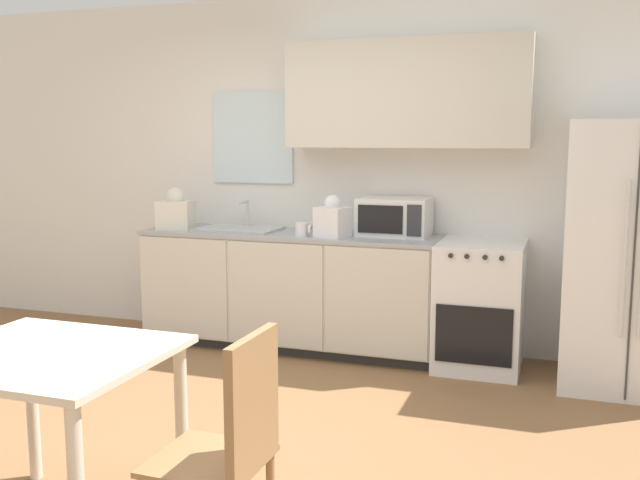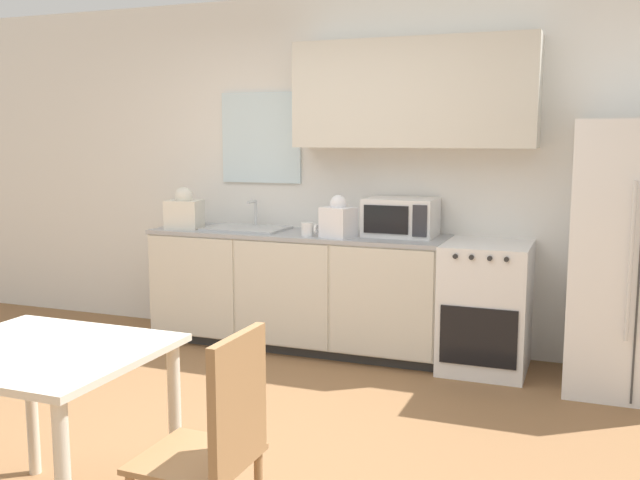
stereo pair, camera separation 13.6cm
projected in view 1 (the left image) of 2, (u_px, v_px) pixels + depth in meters
The scene contains 12 objects.
ground_plane at pixel (199, 446), 3.76m from camera, with size 12.00×12.00×0.00m, color olive.
wall_back at pixel (342, 158), 5.51m from camera, with size 12.00×0.38×2.70m.
kitchen_counter at pixel (290, 289), 5.48m from camera, with size 2.30×0.62×0.90m.
oven_range at pixel (480, 305), 5.00m from camera, with size 0.58×0.66×0.89m.
refrigerator at pixel (628, 256), 4.58m from camera, with size 0.79×0.80×1.72m.
kitchen_sink at pixel (239, 228), 5.56m from camera, with size 0.62×0.42×0.22m.
microwave at pixel (395, 217), 5.22m from camera, with size 0.51×0.38×0.28m.
coffee_mug at pixel (303, 229), 5.20m from camera, with size 0.12×0.09×0.10m.
grocery_bag_0 at pixel (176, 212), 5.59m from camera, with size 0.30×0.26×0.33m.
grocery_bag_1 at pixel (333, 219), 5.14m from camera, with size 0.26×0.24×0.31m.
dining_table at pixel (48, 382), 2.86m from camera, with size 0.92×0.82×0.77m.
dining_chair_side at pixel (232, 439), 2.57m from camera, with size 0.41×0.41×0.93m.
Camera 1 is at (1.77, -3.16, 1.62)m, focal length 40.00 mm.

